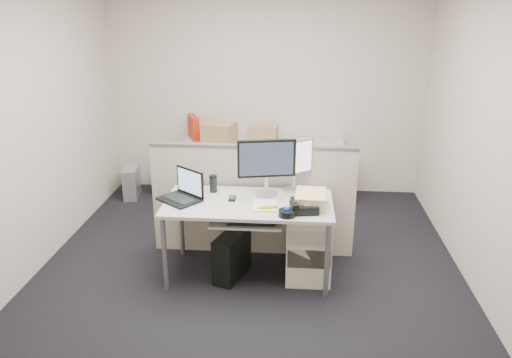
# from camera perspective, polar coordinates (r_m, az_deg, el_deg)

# --- Properties ---
(floor) EXTENTS (4.00, 4.50, 0.01)m
(floor) POSITION_cam_1_polar(r_m,az_deg,el_deg) (4.78, -0.84, -10.79)
(floor) COLOR black
(floor) RESTS_ON ground
(wall_back) EXTENTS (4.00, 0.02, 2.70)m
(wall_back) POSITION_cam_1_polar(r_m,az_deg,el_deg) (6.44, 1.06, 10.25)
(wall_back) COLOR beige
(wall_back) RESTS_ON ground
(wall_front) EXTENTS (4.00, 0.02, 2.70)m
(wall_front) POSITION_cam_1_polar(r_m,az_deg,el_deg) (2.17, -6.84, -10.34)
(wall_front) COLOR beige
(wall_front) RESTS_ON ground
(wall_left) EXTENTS (0.02, 4.50, 2.70)m
(wall_left) POSITION_cam_1_polar(r_m,az_deg,el_deg) (4.87, -25.18, 5.13)
(wall_left) COLOR beige
(wall_left) RESTS_ON ground
(wall_right) EXTENTS (0.02, 4.50, 2.70)m
(wall_right) POSITION_cam_1_polar(r_m,az_deg,el_deg) (4.52, 25.29, 4.08)
(wall_right) COLOR beige
(wall_right) RESTS_ON ground
(desk) EXTENTS (1.50, 0.75, 0.73)m
(desk) POSITION_cam_1_polar(r_m,az_deg,el_deg) (4.47, -0.88, -3.41)
(desk) COLOR #AFACA6
(desk) RESTS_ON floor
(keyboard_tray) EXTENTS (0.62, 0.32, 0.02)m
(keyboard_tray) POSITION_cam_1_polar(r_m,az_deg,el_deg) (4.33, -1.11, -4.89)
(keyboard_tray) COLOR #AFACA6
(keyboard_tray) RESTS_ON desk
(drawer_pedestal) EXTENTS (0.40, 0.55, 0.65)m
(drawer_pedestal) POSITION_cam_1_polar(r_m,az_deg,el_deg) (4.65, 6.02, -7.21)
(drawer_pedestal) COLOR beige
(drawer_pedestal) RESTS_ON floor
(cubicle_partition) EXTENTS (2.00, 0.06, 1.10)m
(cubicle_partition) POSITION_cam_1_polar(r_m,az_deg,el_deg) (4.93, -0.37, -2.58)
(cubicle_partition) COLOR #A59A89
(cubicle_partition) RESTS_ON floor
(back_counter) EXTENTS (2.00, 0.60, 0.72)m
(back_counter) POSITION_cam_1_polar(r_m,az_deg,el_deg) (6.38, 0.82, 0.96)
(back_counter) COLOR beige
(back_counter) RESTS_ON floor
(monitor_main) EXTENTS (0.56, 0.31, 0.53)m
(monitor_main) POSITION_cam_1_polar(r_m,az_deg,el_deg) (4.51, 1.22, 1.28)
(monitor_main) COLOR black
(monitor_main) RESTS_ON desk
(monitor_small) EXTENTS (0.44, 0.39, 0.48)m
(monitor_small) POSITION_cam_1_polar(r_m,az_deg,el_deg) (4.64, 4.41, 1.48)
(monitor_small) COLOR #B7B7BC
(monitor_small) RESTS_ON desk
(laptop) EXTENTS (0.44, 0.43, 0.27)m
(laptop) POSITION_cam_1_polar(r_m,az_deg,el_deg) (4.48, -8.84, -0.87)
(laptop) COLOR black
(laptop) RESTS_ON desk
(trackball) EXTENTS (0.17, 0.17, 0.05)m
(trackball) POSITION_cam_1_polar(r_m,az_deg,el_deg) (4.16, 3.55, -3.92)
(trackball) COLOR black
(trackball) RESTS_ON desk
(desk_phone) EXTENTS (0.25, 0.22, 0.07)m
(desk_phone) POSITION_cam_1_polar(r_m,az_deg,el_deg) (4.25, 5.51, -3.32)
(desk_phone) COLOR black
(desk_phone) RESTS_ON desk
(paper_stack) EXTENTS (0.24, 0.29, 0.01)m
(paper_stack) POSITION_cam_1_polar(r_m,az_deg,el_deg) (4.36, 0.98, -3.03)
(paper_stack) COLOR silver
(paper_stack) RESTS_ON desk
(sticky_pad) EXTENTS (0.08, 0.08, 0.01)m
(sticky_pad) POSITION_cam_1_polar(r_m,az_deg,el_deg) (4.27, 1.29, -3.57)
(sticky_pad) COLOR yellow
(sticky_pad) RESTS_ON desk
(travel_mug) EXTENTS (0.07, 0.07, 0.15)m
(travel_mug) POSITION_cam_1_polar(r_m,az_deg,el_deg) (4.67, -4.91, -0.60)
(travel_mug) COLOR black
(travel_mug) RESTS_ON desk
(banana) EXTENTS (0.20, 0.09, 0.04)m
(banana) POSITION_cam_1_polar(r_m,az_deg,el_deg) (4.29, 1.38, -3.22)
(banana) COLOR gold
(banana) RESTS_ON desk
(cellphone) EXTENTS (0.06, 0.12, 0.02)m
(cellphone) POSITION_cam_1_polar(r_m,az_deg,el_deg) (4.51, -2.72, -2.24)
(cellphone) COLOR black
(cellphone) RESTS_ON desk
(manila_folders) EXTENTS (0.28, 0.35, 0.13)m
(manila_folders) POSITION_cam_1_polar(r_m,az_deg,el_deg) (4.36, 6.26, -2.34)
(manila_folders) COLOR tan
(manila_folders) RESTS_ON desk
(keyboard) EXTENTS (0.41, 0.15, 0.02)m
(keyboard) POSITION_cam_1_polar(r_m,az_deg,el_deg) (4.28, -0.50, -4.87)
(keyboard) COLOR black
(keyboard) RESTS_ON keyboard_tray
(pc_tower_desk) EXTENTS (0.32, 0.49, 0.43)m
(pc_tower_desk) POSITION_cam_1_polar(r_m,az_deg,el_deg) (4.64, -2.78, -8.69)
(pc_tower_desk) COLOR black
(pc_tower_desk) RESTS_ON floor
(pc_tower_spare_dark) EXTENTS (0.26, 0.47, 0.41)m
(pc_tower_spare_dark) POSITION_cam_1_polar(r_m,az_deg,el_deg) (6.73, -10.28, 0.28)
(pc_tower_spare_dark) COLOR black
(pc_tower_spare_dark) RESTS_ON floor
(pc_tower_spare_silver) EXTENTS (0.23, 0.45, 0.40)m
(pc_tower_spare_silver) POSITION_cam_1_polar(r_m,az_deg,el_deg) (6.66, -14.02, -0.30)
(pc_tower_spare_silver) COLOR #B7B7BC
(pc_tower_spare_silver) RESTS_ON floor
(cardboard_box_left) EXTENTS (0.45, 0.39, 0.28)m
(cardboard_box_left) POSITION_cam_1_polar(r_m,az_deg,el_deg) (6.18, -4.24, 5.13)
(cardboard_box_left) COLOR #8D7A52
(cardboard_box_left) RESTS_ON back_counter
(cardboard_box_right) EXTENTS (0.37, 0.30, 0.26)m
(cardboard_box_right) POSITION_cam_1_polar(r_m,az_deg,el_deg) (6.18, 0.80, 5.06)
(cardboard_box_right) COLOR #8D7A52
(cardboard_box_right) RESTS_ON back_counter
(red_binder) EXTENTS (0.21, 0.34, 0.31)m
(red_binder) POSITION_cam_1_polar(r_m,az_deg,el_deg) (6.45, -7.14, 5.81)
(red_binder) COLOR #AC280F
(red_binder) RESTS_ON back_counter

